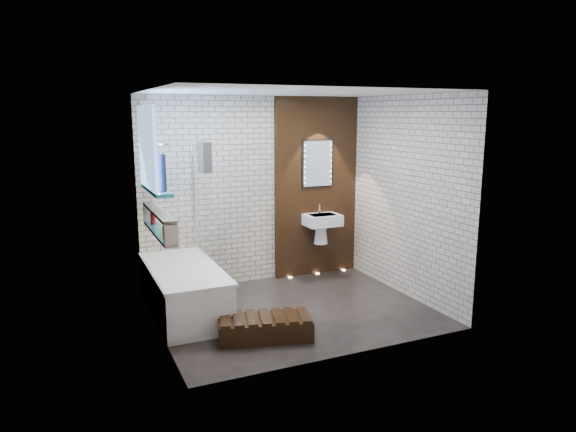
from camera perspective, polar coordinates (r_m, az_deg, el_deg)
name	(u,v)px	position (r m, az deg, el deg)	size (l,w,h in m)	color
ground	(293,311)	(6.47, 0.55, -10.29)	(3.20, 3.20, 0.00)	black
room_shell	(293,206)	(6.11, 0.57, 1.13)	(3.24, 3.20, 2.60)	#B4A38F
walnut_panel	(316,187)	(7.65, 3.10, 3.15)	(1.30, 0.06, 2.60)	black
clerestory_window	(149,157)	(5.92, -14.93, 6.29)	(0.18, 1.00, 0.94)	#7FADE0
display_niche	(159,223)	(5.83, -13.89, -0.70)	(0.14, 1.30, 0.26)	#22747C
bathtub	(184,290)	(6.41, -11.28, -7.95)	(0.79, 1.74, 0.70)	white
bath_screen	(201,201)	(6.66, -9.47, 1.64)	(0.01, 0.78, 1.40)	white
towel	(205,157)	(6.37, -9.10, 6.39)	(0.11, 0.28, 0.36)	#292420
shower_head	(163,144)	(6.55, -13.48, 7.67)	(0.18, 0.18, 0.02)	silver
washbasin	(322,224)	(7.57, 3.74, -0.88)	(0.50, 0.36, 0.58)	white
led_mirror	(318,164)	(7.58, 3.26, 5.73)	(0.50, 0.02, 0.70)	black
walnut_step	(265,328)	(5.70, -2.54, -12.14)	(0.99, 0.44, 0.22)	black
niche_bottles	(159,226)	(5.83, -13.87, -1.07)	(0.06, 0.79, 0.14)	#A37019
sill_vases	(158,178)	(5.88, -14.04, 4.03)	(0.21, 0.46, 0.40)	#131934
floor_uplights	(317,273)	(7.88, 3.24, -6.29)	(0.96, 0.06, 0.01)	#FFD899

